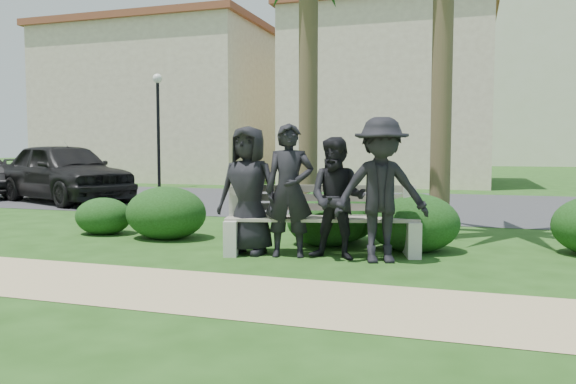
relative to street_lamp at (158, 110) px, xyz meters
name	(u,v)px	position (x,y,z in m)	size (l,w,h in m)	color
ground	(283,260)	(9.00, -12.00, -2.94)	(160.00, 160.00, 0.00)	#1E4313
footpath	(225,293)	(9.00, -13.80, -2.94)	(30.00, 1.60, 0.01)	tan
asphalt_street	(379,204)	(9.00, -4.00, -2.94)	(160.00, 8.00, 0.01)	#2D2D30
stucco_bldg_left	(169,105)	(-3.00, 6.00, 0.72)	(10.40, 8.40, 7.30)	#C5B194
stucco_bldg_right	(392,98)	(8.00, 6.00, 0.72)	(8.40, 8.40, 7.30)	#C5B194
street_lamp	(158,110)	(0.00, 0.00, 0.00)	(0.36, 0.36, 4.29)	black
park_bench	(322,224)	(9.39, -11.47, -2.53)	(2.73, 1.22, 0.90)	gray
man_a	(249,190)	(8.42, -11.74, -2.07)	(0.85, 0.55, 1.74)	black
man_b	(289,190)	(9.02, -11.77, -2.06)	(0.64, 0.42, 1.76)	black
man_c	(337,199)	(9.66, -11.76, -2.15)	(0.77, 0.60, 1.58)	black
man_d	(381,190)	(10.23, -11.77, -2.03)	(1.18, 0.68, 1.82)	black
hedge_a	(103,215)	(5.40, -10.81, -2.63)	(0.97, 0.81, 0.64)	black
hedge_b	(166,211)	(6.66, -10.90, -2.51)	(1.32, 1.09, 0.86)	black
hedge_c	(326,220)	(9.26, -10.77, -2.56)	(1.18, 0.97, 0.77)	black
hedge_d	(336,213)	(9.31, -10.30, -2.50)	(1.35, 1.12, 0.88)	black
hedge_e	(413,221)	(10.54, -10.81, -2.52)	(1.29, 1.07, 0.84)	black
car_a	(64,172)	(0.78, -6.19, -2.12)	(1.94, 4.81, 1.64)	black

